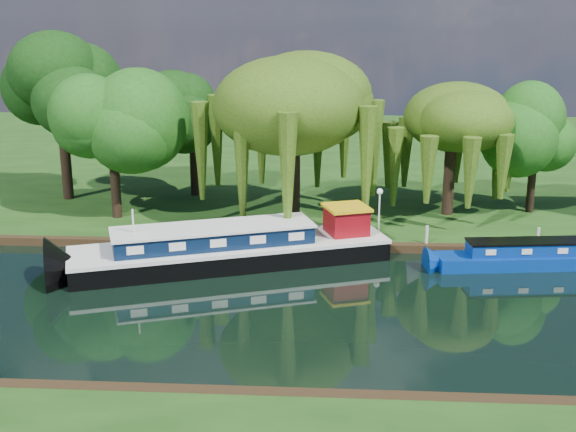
{
  "coord_description": "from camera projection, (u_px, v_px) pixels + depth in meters",
  "views": [
    {
      "loc": [
        -2.27,
        -29.78,
        12.66
      ],
      "look_at": [
        -4.43,
        5.11,
        2.8
      ],
      "focal_mm": 45.0,
      "sensor_mm": 36.0,
      "label": 1
    }
  ],
  "objects": [
    {
      "name": "tree_far_back",
      "position": [
        60.0,
        96.0,
        47.42
      ],
      "size": [
        5.96,
        5.96,
        10.02
      ],
      "color": "black",
      "rests_on": "far_bank"
    },
    {
      "name": "lamppost",
      "position": [
        380.0,
        198.0,
        41.31
      ],
      "size": [
        0.36,
        0.36,
        2.56
      ],
      "color": "silver",
      "rests_on": "far_bank"
    },
    {
      "name": "red_dinghy",
      "position": [
        226.0,
        256.0,
        38.98
      ],
      "size": [
        3.77,
        3.18,
        0.67
      ],
      "primitive_type": "imported",
      "rotation": [
        0.0,
        0.0,
        1.88
      ],
      "color": "maroon",
      "rests_on": "ground"
    },
    {
      "name": "ground",
      "position": [
        381.0,
        310.0,
        31.91
      ],
      "size": [
        120.0,
        120.0,
        0.0
      ],
      "primitive_type": "plane",
      "color": "black"
    },
    {
      "name": "tree_far_mid",
      "position": [
        192.0,
        117.0,
        48.83
      ],
      "size": [
        4.77,
        4.77,
        7.8
      ],
      "color": "black",
      "rests_on": "far_bank"
    },
    {
      "name": "tree_far_left",
      "position": [
        111.0,
        121.0,
        43.19
      ],
      "size": [
        5.42,
        5.42,
        8.73
      ],
      "color": "black",
      "rests_on": "far_bank"
    },
    {
      "name": "narrowboat",
      "position": [
        539.0,
        256.0,
        37.2
      ],
      "size": [
        10.72,
        3.02,
        1.54
      ],
      "rotation": [
        0.0,
        0.0,
        0.12
      ],
      "color": "navy",
      "rests_on": "ground"
    },
    {
      "name": "tree_far_right",
      "position": [
        536.0,
        136.0,
        44.73
      ],
      "size": [
        4.31,
        4.31,
        7.05
      ],
      "color": "black",
      "rests_on": "far_bank"
    },
    {
      "name": "dutch_barge",
      "position": [
        234.0,
        248.0,
        37.54
      ],
      "size": [
        16.76,
        9.02,
        3.48
      ],
      "rotation": [
        0.0,
        0.0,
        0.34
      ],
      "color": "black",
      "rests_on": "ground"
    },
    {
      "name": "willow_right",
      "position": [
        452.0,
        130.0,
        44.05
      ],
      "size": [
        5.98,
        5.98,
        7.29
      ],
      "color": "black",
      "rests_on": "far_bank"
    },
    {
      "name": "willow_left",
      "position": [
        295.0,
        105.0,
        42.6
      ],
      "size": [
        7.98,
        7.98,
        9.57
      ],
      "color": "black",
      "rests_on": "far_bank"
    },
    {
      "name": "far_bank",
      "position": [
        357.0,
        157.0,
        64.51
      ],
      "size": [
        120.0,
        52.0,
        0.45
      ],
      "primitive_type": "cube",
      "color": "#183E11",
      "rests_on": "ground"
    },
    {
      "name": "mooring_posts",
      "position": [
        363.0,
        233.0,
        39.75
      ],
      "size": [
        19.16,
        0.16,
        1.0
      ],
      "color": "silver",
      "rests_on": "far_bank"
    }
  ]
}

